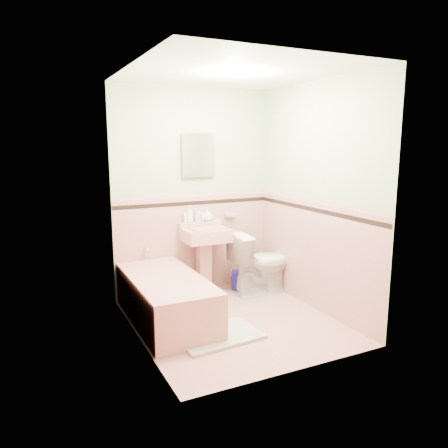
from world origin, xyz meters
name	(u,v)px	position (x,y,z in m)	size (l,w,h in m)	color
floor	(234,322)	(0.00, 0.00, 0.00)	(2.20, 2.20, 0.00)	tan
ceiling	(236,72)	(0.00, 0.00, 2.50)	(2.20, 2.20, 0.00)	white
wall_back	(194,192)	(0.00, 1.10, 1.25)	(2.50, 2.50, 0.00)	beige
wall_front	(300,221)	(0.00, -1.10, 1.25)	(2.50, 2.50, 0.00)	beige
wall_left	(136,210)	(-1.00, 0.00, 1.25)	(2.50, 2.50, 0.00)	beige
wall_right	(316,198)	(1.00, 0.00, 1.25)	(2.50, 2.50, 0.00)	beige
wainscot_back	(195,244)	(0.00, 1.09, 0.60)	(2.00, 2.00, 0.00)	tan
wainscot_front	(297,301)	(0.00, -1.09, 0.60)	(2.00, 2.00, 0.00)	tan
wainscot_left	(140,280)	(-0.99, 0.00, 0.60)	(2.20, 2.20, 0.00)	tan
wainscot_right	(313,256)	(0.99, 0.00, 0.60)	(2.20, 2.20, 0.00)	tan
accent_back	(194,203)	(0.00, 1.08, 1.12)	(2.00, 2.00, 0.00)	black
accent_front	(298,237)	(0.00, -1.08, 1.12)	(2.00, 2.00, 0.00)	black
accent_left	(138,224)	(-0.98, 0.00, 1.12)	(2.20, 2.20, 0.00)	black
accent_right	(314,210)	(0.98, 0.00, 1.12)	(2.20, 2.20, 0.00)	black
cap_back	(194,195)	(0.00, 1.08, 1.22)	(2.00, 2.00, 0.00)	tan
cap_front	(299,225)	(0.00, -1.08, 1.22)	(2.00, 2.00, 0.00)	tan
cap_left	(138,213)	(-0.98, 0.00, 1.22)	(2.20, 2.20, 0.00)	tan
cap_right	(315,201)	(0.98, 0.00, 1.22)	(2.20, 2.20, 0.00)	tan
bathtub	(166,300)	(-0.63, 0.33, 0.23)	(0.70, 1.50, 0.45)	tan
tub_faucet	(146,248)	(-0.63, 1.05, 0.63)	(0.04, 0.04, 0.12)	silver
sink	(206,262)	(0.05, 0.86, 0.42)	(0.53, 0.48, 0.84)	tan
sink_faucet	(201,217)	(0.05, 1.00, 0.95)	(0.02, 0.02, 0.10)	silver
medicine_cabinet	(198,155)	(0.05, 1.07, 1.70)	(0.39, 0.04, 0.49)	white
soap_dish	(230,214)	(0.47, 1.06, 0.95)	(0.13, 0.07, 0.04)	tan
soap_bottle_left	(190,214)	(-0.08, 1.04, 1.00)	(0.08, 0.08, 0.21)	#B2B2B2
soap_bottle_mid	(199,215)	(0.05, 1.04, 0.98)	(0.07, 0.08, 0.16)	#B2B2B2
soap_bottle_right	(207,214)	(0.15, 1.04, 0.98)	(0.13, 0.13, 0.16)	#B2B2B2
tube	(185,218)	(-0.14, 1.04, 0.95)	(0.04, 0.04, 0.12)	white
toilet	(261,262)	(0.71, 0.66, 0.39)	(0.44, 0.76, 0.78)	white
bucket	(239,280)	(0.52, 0.90, 0.11)	(0.23, 0.23, 0.23)	#19189E
bath_mat	(218,336)	(-0.31, -0.26, 0.02)	(0.80, 0.53, 0.03)	#96A58A
shoe	(213,338)	(-0.42, -0.37, 0.06)	(0.14, 0.07, 0.06)	#BF1E59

